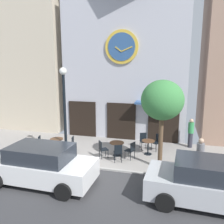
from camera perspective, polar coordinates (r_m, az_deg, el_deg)
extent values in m
cube|color=gray|center=(13.29, -2.29, -9.31)|extent=(25.92, 4.67, 0.05)
cube|color=#38383A|center=(8.55, -14.43, -22.48)|extent=(25.92, 6.84, 0.05)
cube|color=#A8A5A0|center=(11.24, -5.79, -13.03)|extent=(25.92, 0.12, 0.08)
cube|color=#B2B2BC|center=(15.54, 3.15, 10.66)|extent=(7.81, 2.03, 8.94)
cylinder|color=gold|center=(14.52, 2.33, 15.37)|extent=(1.99, 0.10, 1.99)
cylinder|color=#2D5184|center=(14.46, 2.28, 15.39)|extent=(1.63, 0.04, 1.63)
cube|color=gold|center=(14.46, 1.52, 14.87)|extent=(0.40, 0.03, 0.31)
cube|color=gold|center=(14.35, 3.55, 14.88)|extent=(0.67, 0.03, 0.32)
cube|color=black|center=(15.68, -7.12, -1.64)|extent=(1.82, 0.10, 2.30)
cube|color=black|center=(14.94, 2.21, -2.22)|extent=(1.82, 0.10, 2.30)
cube|color=black|center=(14.63, 12.23, -2.78)|extent=(1.82, 0.10, 2.30)
cube|color=#33568C|center=(14.08, 10.71, 2.13)|extent=(2.50, 0.90, 0.12)
cube|color=beige|center=(18.99, -19.00, 13.52)|extent=(5.66, 3.39, 11.12)
cylinder|color=black|center=(12.64, -10.91, -9.66)|extent=(0.32, 0.32, 0.36)
cylinder|color=black|center=(12.08, -11.25, -1.19)|extent=(0.14, 0.14, 4.17)
sphere|color=white|center=(11.80, -11.69, 9.61)|extent=(0.36, 0.36, 0.36)
cylinder|color=brown|center=(10.97, 11.60, -7.05)|extent=(0.20, 0.20, 2.50)
ellipsoid|color=#3D8442|center=(10.53, 12.02, 2.81)|extent=(1.86, 1.68, 1.77)
cylinder|color=black|center=(13.27, -13.10, -7.85)|extent=(0.07, 0.07, 0.73)
cylinder|color=black|center=(13.39, -13.03, -9.26)|extent=(0.40, 0.40, 0.03)
cylinder|color=brown|center=(13.16, -13.17, -6.35)|extent=(0.70, 0.70, 0.03)
cylinder|color=black|center=(12.44, 1.16, -8.93)|extent=(0.07, 0.07, 0.71)
cylinder|color=black|center=(12.56, 1.15, -10.37)|extent=(0.40, 0.40, 0.03)
cylinder|color=brown|center=(12.32, 1.16, -7.39)|extent=(0.75, 0.75, 0.03)
cylinder|color=black|center=(12.76, 8.65, -8.45)|extent=(0.07, 0.07, 0.74)
cylinder|color=black|center=(12.89, 8.60, -9.93)|extent=(0.40, 0.40, 0.03)
cylinder|color=brown|center=(12.64, 8.70, -6.87)|extent=(0.68, 0.68, 0.03)
cube|color=black|center=(13.33, 10.57, -7.27)|extent=(0.56, 0.56, 0.04)
cube|color=black|center=(13.39, 11.15, -6.20)|extent=(0.32, 0.27, 0.45)
cylinder|color=black|center=(13.40, 9.50, -8.15)|extent=(0.03, 0.03, 0.45)
cylinder|color=black|center=(13.18, 10.55, -8.53)|extent=(0.03, 0.03, 0.45)
cylinder|color=black|center=(13.63, 10.52, -7.84)|extent=(0.03, 0.03, 0.45)
cylinder|color=black|center=(13.41, 11.58, -8.21)|extent=(0.03, 0.03, 0.45)
cube|color=black|center=(12.04, 4.30, -9.18)|extent=(0.53, 0.53, 0.04)
cube|color=black|center=(11.87, 5.03, -8.35)|extent=(0.20, 0.36, 0.45)
cylinder|color=black|center=(12.35, 4.10, -9.76)|extent=(0.03, 0.03, 0.45)
cylinder|color=black|center=(12.09, 3.14, -10.22)|extent=(0.03, 0.03, 0.45)
cylinder|color=black|center=(12.17, 5.42, -10.12)|extent=(0.03, 0.03, 0.45)
cylinder|color=black|center=(11.91, 4.47, -10.60)|extent=(0.03, 0.03, 0.45)
cube|color=black|center=(13.44, 7.68, -7.02)|extent=(0.52, 0.52, 0.04)
cube|color=black|center=(13.53, 7.50, -5.88)|extent=(0.37, 0.18, 0.45)
cylinder|color=black|center=(13.31, 7.15, -8.21)|extent=(0.03, 0.03, 0.45)
cylinder|color=black|center=(13.40, 8.56, -8.12)|extent=(0.03, 0.03, 0.45)
cylinder|color=black|center=(13.62, 6.77, -7.74)|extent=(0.03, 0.03, 0.45)
cylinder|color=black|center=(13.71, 8.15, -7.65)|extent=(0.03, 0.03, 0.45)
cube|color=black|center=(12.81, -15.41, -8.29)|extent=(0.51, 0.51, 0.04)
cube|color=black|center=(12.62, -16.09, -7.54)|extent=(0.37, 0.16, 0.45)
cylinder|color=black|center=(12.86, -14.28, -9.21)|extent=(0.03, 0.03, 0.45)
cylinder|color=black|center=(13.11, -15.29, -8.87)|extent=(0.03, 0.03, 0.45)
cylinder|color=black|center=(12.66, -15.44, -9.62)|extent=(0.03, 0.03, 0.45)
cylinder|color=black|center=(12.90, -16.44, -9.26)|extent=(0.03, 0.03, 0.45)
cube|color=black|center=(11.73, 1.42, -9.73)|extent=(0.51, 0.51, 0.04)
cube|color=black|center=(11.48, 1.52, -9.01)|extent=(0.37, 0.16, 0.45)
cylinder|color=black|center=(11.99, 2.15, -10.41)|extent=(0.03, 0.03, 0.45)
cylinder|color=black|center=(11.95, 0.50, -10.47)|extent=(0.03, 0.03, 0.45)
cylinder|color=black|center=(11.67, 2.35, -11.03)|extent=(0.03, 0.03, 0.45)
cylinder|color=black|center=(11.64, 0.66, -11.09)|extent=(0.03, 0.03, 0.45)
cube|color=black|center=(13.42, -16.24, -7.42)|extent=(0.50, 0.50, 0.04)
cube|color=black|center=(13.40, -17.05, -6.49)|extent=(0.15, 0.38, 0.45)
cylinder|color=black|center=(13.30, -15.65, -8.59)|extent=(0.03, 0.03, 0.45)
cylinder|color=black|center=(13.61, -15.31, -8.10)|extent=(0.03, 0.03, 0.45)
cylinder|color=black|center=(13.38, -17.08, -8.55)|extent=(0.03, 0.03, 0.45)
cylinder|color=black|center=(13.69, -16.71, -8.06)|extent=(0.03, 0.03, 0.45)
cube|color=black|center=(13.00, -10.16, -7.75)|extent=(0.47, 0.47, 0.04)
cube|color=black|center=(12.88, -9.41, -6.84)|extent=(0.11, 0.38, 0.45)
cylinder|color=black|center=(13.27, -10.68, -8.40)|extent=(0.03, 0.03, 0.45)
cylinder|color=black|center=(12.96, -11.04, -8.90)|extent=(0.03, 0.03, 0.45)
cylinder|color=black|center=(13.19, -9.23, -8.46)|extent=(0.03, 0.03, 0.45)
cylinder|color=black|center=(12.88, -9.56, -8.98)|extent=(0.03, 0.03, 0.45)
cube|color=black|center=(12.16, -2.02, -8.95)|extent=(0.56, 0.56, 0.04)
cube|color=black|center=(12.02, -2.84, -8.05)|extent=(0.26, 0.33, 0.45)
cylinder|color=black|center=(12.14, -0.96, -10.10)|extent=(0.03, 0.03, 0.45)
cylinder|color=black|center=(12.44, -1.53, -9.57)|extent=(0.03, 0.03, 0.45)
cylinder|color=black|center=(12.03, -2.50, -10.32)|extent=(0.03, 0.03, 0.45)
cylinder|color=black|center=(12.33, -3.04, -9.77)|extent=(0.03, 0.03, 0.45)
cylinder|color=#2D2D38|center=(10.98, 20.22, -12.15)|extent=(0.30, 0.30, 0.85)
cylinder|color=slate|center=(10.72, 20.50, -8.59)|extent=(0.37, 0.37, 0.60)
sphere|color=tan|center=(10.59, 20.65, -6.50)|extent=(0.22, 0.22, 0.22)
cylinder|color=#2D2D38|center=(14.34, 18.28, -6.42)|extent=(0.36, 0.36, 0.85)
cylinder|color=#338C4C|center=(14.14, 18.47, -3.62)|extent=(0.44, 0.44, 0.60)
sphere|color=tan|center=(14.05, 18.58, -2.00)|extent=(0.22, 0.22, 0.22)
cube|color=white|center=(10.12, -16.62, -12.92)|extent=(4.34, 1.90, 0.75)
cube|color=#262B33|center=(9.88, -16.84, -9.45)|extent=(2.44, 1.64, 0.60)
cylinder|color=black|center=(8.90, -11.61, -18.22)|extent=(0.64, 0.23, 0.64)
cylinder|color=black|center=(10.35, -6.92, -13.63)|extent=(0.64, 0.23, 0.64)
cylinder|color=black|center=(11.66, -20.15, -11.28)|extent=(0.64, 0.23, 0.64)
cube|color=#B7BABF|center=(9.06, 22.61, -16.41)|extent=(4.39, 2.03, 0.75)
cube|color=#262B33|center=(8.78, 22.95, -12.61)|extent=(2.49, 1.71, 0.60)
cylinder|color=black|center=(8.37, 12.62, -20.37)|extent=(0.65, 0.25, 0.64)
cylinder|color=black|center=(9.94, 13.61, -14.97)|extent=(0.65, 0.25, 0.64)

